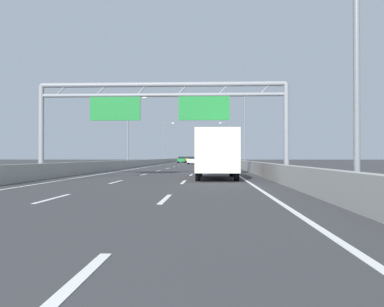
# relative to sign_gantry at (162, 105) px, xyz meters

# --- Properties ---
(ground_plane) EXTENTS (260.00, 260.00, 0.00)m
(ground_plane) POSITION_rel_sign_gantry_xyz_m (0.04, 72.84, -4.83)
(ground_plane) COLOR #38383A
(lane_dash_left_1) EXTENTS (0.16, 3.00, 0.01)m
(lane_dash_left_1) POSITION_rel_sign_gantry_xyz_m (-1.76, -14.66, -4.83)
(lane_dash_left_1) COLOR white
(lane_dash_left_1) RESTS_ON ground_plane
(lane_dash_left_2) EXTENTS (0.16, 3.00, 0.01)m
(lane_dash_left_2) POSITION_rel_sign_gantry_xyz_m (-1.76, -5.66, -4.83)
(lane_dash_left_2) COLOR white
(lane_dash_left_2) RESTS_ON ground_plane
(lane_dash_left_3) EXTENTS (0.16, 3.00, 0.01)m
(lane_dash_left_3) POSITION_rel_sign_gantry_xyz_m (-1.76, 3.34, -4.83)
(lane_dash_left_3) COLOR white
(lane_dash_left_3) RESTS_ON ground_plane
(lane_dash_left_4) EXTENTS (0.16, 3.00, 0.01)m
(lane_dash_left_4) POSITION_rel_sign_gantry_xyz_m (-1.76, 12.34, -4.83)
(lane_dash_left_4) COLOR white
(lane_dash_left_4) RESTS_ON ground_plane
(lane_dash_left_5) EXTENTS (0.16, 3.00, 0.01)m
(lane_dash_left_5) POSITION_rel_sign_gantry_xyz_m (-1.76, 21.34, -4.83)
(lane_dash_left_5) COLOR white
(lane_dash_left_5) RESTS_ON ground_plane
(lane_dash_left_6) EXTENTS (0.16, 3.00, 0.01)m
(lane_dash_left_6) POSITION_rel_sign_gantry_xyz_m (-1.76, 30.34, -4.83)
(lane_dash_left_6) COLOR white
(lane_dash_left_6) RESTS_ON ground_plane
(lane_dash_left_7) EXTENTS (0.16, 3.00, 0.01)m
(lane_dash_left_7) POSITION_rel_sign_gantry_xyz_m (-1.76, 39.34, -4.83)
(lane_dash_left_7) COLOR white
(lane_dash_left_7) RESTS_ON ground_plane
(lane_dash_left_8) EXTENTS (0.16, 3.00, 0.01)m
(lane_dash_left_8) POSITION_rel_sign_gantry_xyz_m (-1.76, 48.34, -4.83)
(lane_dash_left_8) COLOR white
(lane_dash_left_8) RESTS_ON ground_plane
(lane_dash_left_9) EXTENTS (0.16, 3.00, 0.01)m
(lane_dash_left_9) POSITION_rel_sign_gantry_xyz_m (-1.76, 57.34, -4.83)
(lane_dash_left_9) COLOR white
(lane_dash_left_9) RESTS_ON ground_plane
(lane_dash_left_10) EXTENTS (0.16, 3.00, 0.01)m
(lane_dash_left_10) POSITION_rel_sign_gantry_xyz_m (-1.76, 66.34, -4.83)
(lane_dash_left_10) COLOR white
(lane_dash_left_10) RESTS_ON ground_plane
(lane_dash_left_11) EXTENTS (0.16, 3.00, 0.01)m
(lane_dash_left_11) POSITION_rel_sign_gantry_xyz_m (-1.76, 75.34, -4.83)
(lane_dash_left_11) COLOR white
(lane_dash_left_11) RESTS_ON ground_plane
(lane_dash_left_12) EXTENTS (0.16, 3.00, 0.01)m
(lane_dash_left_12) POSITION_rel_sign_gantry_xyz_m (-1.76, 84.34, -4.83)
(lane_dash_left_12) COLOR white
(lane_dash_left_12) RESTS_ON ground_plane
(lane_dash_left_13) EXTENTS (0.16, 3.00, 0.01)m
(lane_dash_left_13) POSITION_rel_sign_gantry_xyz_m (-1.76, 93.34, -4.83)
(lane_dash_left_13) COLOR white
(lane_dash_left_13) RESTS_ON ground_plane
(lane_dash_left_14) EXTENTS (0.16, 3.00, 0.01)m
(lane_dash_left_14) POSITION_rel_sign_gantry_xyz_m (-1.76, 102.34, -4.83)
(lane_dash_left_14) COLOR white
(lane_dash_left_14) RESTS_ON ground_plane
(lane_dash_left_15) EXTENTS (0.16, 3.00, 0.01)m
(lane_dash_left_15) POSITION_rel_sign_gantry_xyz_m (-1.76, 111.34, -4.83)
(lane_dash_left_15) COLOR white
(lane_dash_left_15) RESTS_ON ground_plane
(lane_dash_left_16) EXTENTS (0.16, 3.00, 0.01)m
(lane_dash_left_16) POSITION_rel_sign_gantry_xyz_m (-1.76, 120.34, -4.83)
(lane_dash_left_16) COLOR white
(lane_dash_left_16) RESTS_ON ground_plane
(lane_dash_left_17) EXTENTS (0.16, 3.00, 0.01)m
(lane_dash_left_17) POSITION_rel_sign_gantry_xyz_m (-1.76, 129.34, -4.83)
(lane_dash_left_17) COLOR white
(lane_dash_left_17) RESTS_ON ground_plane
(lane_dash_right_0) EXTENTS (0.16, 3.00, 0.01)m
(lane_dash_right_0) POSITION_rel_sign_gantry_xyz_m (1.84, -23.66, -4.83)
(lane_dash_right_0) COLOR white
(lane_dash_right_0) RESTS_ON ground_plane
(lane_dash_right_1) EXTENTS (0.16, 3.00, 0.01)m
(lane_dash_right_1) POSITION_rel_sign_gantry_xyz_m (1.84, -14.66, -4.83)
(lane_dash_right_1) COLOR white
(lane_dash_right_1) RESTS_ON ground_plane
(lane_dash_right_2) EXTENTS (0.16, 3.00, 0.01)m
(lane_dash_right_2) POSITION_rel_sign_gantry_xyz_m (1.84, -5.66, -4.83)
(lane_dash_right_2) COLOR white
(lane_dash_right_2) RESTS_ON ground_plane
(lane_dash_right_3) EXTENTS (0.16, 3.00, 0.01)m
(lane_dash_right_3) POSITION_rel_sign_gantry_xyz_m (1.84, 3.34, -4.83)
(lane_dash_right_3) COLOR white
(lane_dash_right_3) RESTS_ON ground_plane
(lane_dash_right_4) EXTENTS (0.16, 3.00, 0.01)m
(lane_dash_right_4) POSITION_rel_sign_gantry_xyz_m (1.84, 12.34, -4.83)
(lane_dash_right_4) COLOR white
(lane_dash_right_4) RESTS_ON ground_plane
(lane_dash_right_5) EXTENTS (0.16, 3.00, 0.01)m
(lane_dash_right_5) POSITION_rel_sign_gantry_xyz_m (1.84, 21.34, -4.83)
(lane_dash_right_5) COLOR white
(lane_dash_right_5) RESTS_ON ground_plane
(lane_dash_right_6) EXTENTS (0.16, 3.00, 0.01)m
(lane_dash_right_6) POSITION_rel_sign_gantry_xyz_m (1.84, 30.34, -4.83)
(lane_dash_right_6) COLOR white
(lane_dash_right_6) RESTS_ON ground_plane
(lane_dash_right_7) EXTENTS (0.16, 3.00, 0.01)m
(lane_dash_right_7) POSITION_rel_sign_gantry_xyz_m (1.84, 39.34, -4.83)
(lane_dash_right_7) COLOR white
(lane_dash_right_7) RESTS_ON ground_plane
(lane_dash_right_8) EXTENTS (0.16, 3.00, 0.01)m
(lane_dash_right_8) POSITION_rel_sign_gantry_xyz_m (1.84, 48.34, -4.83)
(lane_dash_right_8) COLOR white
(lane_dash_right_8) RESTS_ON ground_plane
(lane_dash_right_9) EXTENTS (0.16, 3.00, 0.01)m
(lane_dash_right_9) POSITION_rel_sign_gantry_xyz_m (1.84, 57.34, -4.83)
(lane_dash_right_9) COLOR white
(lane_dash_right_9) RESTS_ON ground_plane
(lane_dash_right_10) EXTENTS (0.16, 3.00, 0.01)m
(lane_dash_right_10) POSITION_rel_sign_gantry_xyz_m (1.84, 66.34, -4.83)
(lane_dash_right_10) COLOR white
(lane_dash_right_10) RESTS_ON ground_plane
(lane_dash_right_11) EXTENTS (0.16, 3.00, 0.01)m
(lane_dash_right_11) POSITION_rel_sign_gantry_xyz_m (1.84, 75.34, -4.83)
(lane_dash_right_11) COLOR white
(lane_dash_right_11) RESTS_ON ground_plane
(lane_dash_right_12) EXTENTS (0.16, 3.00, 0.01)m
(lane_dash_right_12) POSITION_rel_sign_gantry_xyz_m (1.84, 84.34, -4.83)
(lane_dash_right_12) COLOR white
(lane_dash_right_12) RESTS_ON ground_plane
(lane_dash_right_13) EXTENTS (0.16, 3.00, 0.01)m
(lane_dash_right_13) POSITION_rel_sign_gantry_xyz_m (1.84, 93.34, -4.83)
(lane_dash_right_13) COLOR white
(lane_dash_right_13) RESTS_ON ground_plane
(lane_dash_right_14) EXTENTS (0.16, 3.00, 0.01)m
(lane_dash_right_14) POSITION_rel_sign_gantry_xyz_m (1.84, 102.34, -4.83)
(lane_dash_right_14) COLOR white
(lane_dash_right_14) RESTS_ON ground_plane
(lane_dash_right_15) EXTENTS (0.16, 3.00, 0.01)m
(lane_dash_right_15) POSITION_rel_sign_gantry_xyz_m (1.84, 111.34, -4.83)
(lane_dash_right_15) COLOR white
(lane_dash_right_15) RESTS_ON ground_plane
(lane_dash_right_16) EXTENTS (0.16, 3.00, 0.01)m
(lane_dash_right_16) POSITION_rel_sign_gantry_xyz_m (1.84, 120.34, -4.83)
(lane_dash_right_16) COLOR white
(lane_dash_right_16) RESTS_ON ground_plane
(lane_dash_right_17) EXTENTS (0.16, 3.00, 0.01)m
(lane_dash_right_17) POSITION_rel_sign_gantry_xyz_m (1.84, 129.34, -4.83)
(lane_dash_right_17) COLOR white
(lane_dash_right_17) RESTS_ON ground_plane
(edge_line_left) EXTENTS (0.16, 176.00, 0.01)m
(edge_line_left) POSITION_rel_sign_gantry_xyz_m (-5.21, 60.84, -4.83)
(edge_line_left) COLOR white
(edge_line_left) RESTS_ON ground_plane
(edge_line_right) EXTENTS (0.16, 176.00, 0.01)m
(edge_line_right) POSITION_rel_sign_gantry_xyz_m (5.29, 60.84, -4.83)
(edge_line_right) COLOR white
(edge_line_right) RESTS_ON ground_plane
(barrier_left) EXTENTS (0.45, 220.00, 0.95)m
(barrier_left) POSITION_rel_sign_gantry_xyz_m (-6.86, 82.84, -4.36)
(barrier_left) COLOR #9E9E99
(barrier_left) RESTS_ON ground_plane
(barrier_right) EXTENTS (0.45, 220.00, 0.95)m
(barrier_right) POSITION_rel_sign_gantry_xyz_m (6.94, 82.84, -4.36)
(barrier_right) COLOR #9E9E99
(barrier_right) RESTS_ON ground_plane
(sign_gantry) EXTENTS (16.85, 0.36, 6.36)m
(sign_gantry) POSITION_rel_sign_gantry_xyz_m (0.00, 0.00, 0.00)
(sign_gantry) COLOR gray
(sign_gantry) RESTS_ON ground_plane
(streetlamp_right_near) EXTENTS (2.58, 0.28, 9.50)m
(streetlamp_right_near) POSITION_rel_sign_gantry_xyz_m (7.51, -14.87, 0.56)
(streetlamp_right_near) COLOR slate
(streetlamp_right_near) RESTS_ON ground_plane
(streetlamp_left_mid) EXTENTS (2.58, 0.28, 9.50)m
(streetlamp_left_mid) POSITION_rel_sign_gantry_xyz_m (-7.42, 27.08, 0.56)
(streetlamp_left_mid) COLOR slate
(streetlamp_left_mid) RESTS_ON ground_plane
(streetlamp_right_mid) EXTENTS (2.58, 0.28, 9.50)m
(streetlamp_right_mid) POSITION_rel_sign_gantry_xyz_m (7.51, 27.08, 0.56)
(streetlamp_right_mid) COLOR slate
(streetlamp_right_mid) RESTS_ON ground_plane
(streetlamp_left_far) EXTENTS (2.58, 0.28, 9.50)m
(streetlamp_left_far) POSITION_rel_sign_gantry_xyz_m (-7.42, 69.03, 0.56)
(streetlamp_left_far) COLOR slate
(streetlamp_left_far) RESTS_ON ground_plane
(streetlamp_right_far) EXTENTS (2.58, 0.28, 9.50)m
(streetlamp_right_far) POSITION_rel_sign_gantry_xyz_m (7.51, 69.03, 0.56)
(streetlamp_right_far) COLOR slate
(streetlamp_right_far) RESTS_ON ground_plane
(white_car) EXTENTS (1.75, 4.22, 1.44)m
(white_car) POSITION_rel_sign_gantry_xyz_m (-0.04, 49.72, -4.08)
(white_car) COLOR silver
(white_car) RESTS_ON ground_plane
(orange_car) EXTENTS (1.82, 4.13, 1.52)m
(orange_car) POSITION_rel_sign_gantry_xyz_m (0.16, 98.44, -4.05)
(orange_car) COLOR orange
(orange_car) RESTS_ON ground_plane
(green_car) EXTENTS (1.78, 4.38, 1.45)m
(green_car) POSITION_rel_sign_gantry_xyz_m (-3.52, 70.96, -4.08)
(green_car) COLOR #1E7A38
(green_car) RESTS_ON ground_plane
(yellow_car) EXTENTS (1.80, 4.37, 1.47)m
(yellow_car) POSITION_rel_sign_gantry_xyz_m (-3.34, 83.77, -4.09)
(yellow_car) COLOR yellow
(yellow_car) RESTS_ON ground_plane
(box_truck) EXTENTS (2.41, 7.54, 2.91)m
(box_truck) POSITION_rel_sign_gantry_xyz_m (3.64, -2.43, -3.23)
(box_truck) COLOR #B21E19
(box_truck) RESTS_ON ground_plane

